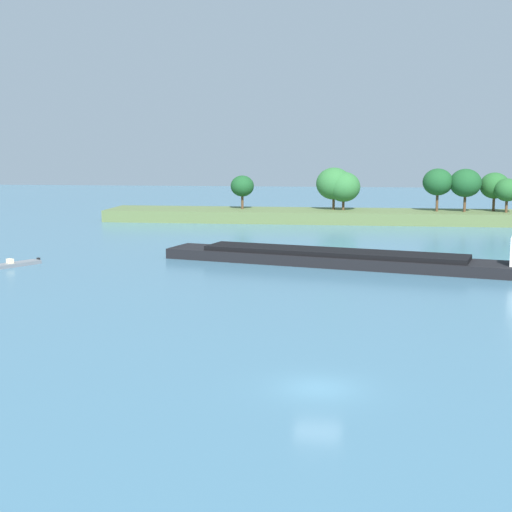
# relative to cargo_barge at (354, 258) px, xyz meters

# --- Properties ---
(ground_plane) EXTENTS (400.00, 400.00, 0.00)m
(ground_plane) POSITION_rel_cargo_barge_xyz_m (-2.21, -40.57, -0.88)
(ground_plane) COLOR teal
(treeline_island) EXTENTS (94.18, 11.73, 9.62)m
(treeline_island) POSITION_rel_cargo_barge_xyz_m (9.46, 47.34, 2.04)
(treeline_island) COLOR #566B3D
(treeline_island) RESTS_ON ground
(cargo_barge) EXTENTS (41.23, 15.87, 5.74)m
(cargo_barge) POSITION_rel_cargo_barge_xyz_m (0.00, 0.00, 0.00)
(cargo_barge) COLOR black
(cargo_barge) RESTS_ON ground
(fishing_skiff) EXTENTS (4.35, 5.94, 0.88)m
(fishing_skiff) POSITION_rel_cargo_barge_xyz_m (-36.37, -4.62, -0.66)
(fishing_skiff) COLOR slate
(fishing_skiff) RESTS_ON ground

